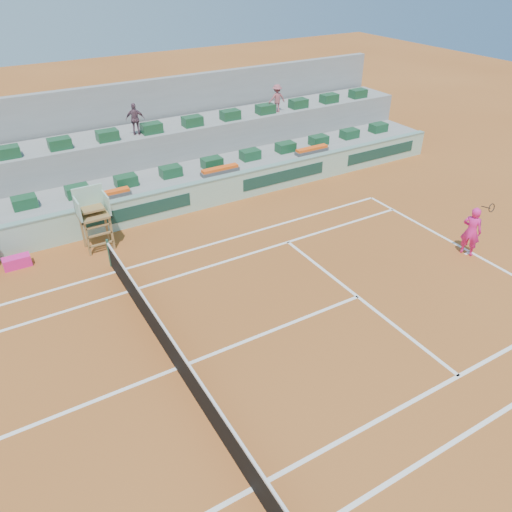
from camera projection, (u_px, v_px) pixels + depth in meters
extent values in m
plane|color=#994D1D|center=(177.00, 369.00, 13.58)|extent=(90.00, 90.00, 0.00)
cube|color=gray|center=(76.00, 201.00, 21.06)|extent=(36.00, 4.00, 1.20)
cube|color=gray|center=(64.00, 173.00, 21.86)|extent=(36.00, 2.40, 2.60)
cube|color=gray|center=(52.00, 142.00, 22.55)|extent=(36.00, 0.40, 4.40)
cube|color=#F11F85|center=(17.00, 262.00, 17.75)|extent=(0.93, 0.41, 0.41)
imported|color=#6B4755|center=(135.00, 119.00, 21.86)|extent=(0.89, 0.60, 1.40)
imported|color=#A25158|center=(277.00, 98.00, 24.90)|extent=(0.93, 0.61, 1.36)
cube|color=white|center=(470.00, 252.00, 18.71)|extent=(0.12, 10.97, 0.01)
cube|color=white|center=(115.00, 272.00, 17.58)|extent=(23.77, 0.12, 0.01)
cube|color=white|center=(253.00, 489.00, 10.58)|extent=(23.77, 0.12, 0.01)
cube|color=white|center=(128.00, 292.00, 16.58)|extent=(23.77, 0.12, 0.01)
cube|color=white|center=(358.00, 297.00, 16.34)|extent=(0.12, 8.23, 0.01)
cube|color=white|center=(177.00, 368.00, 13.58)|extent=(12.80, 0.12, 0.01)
cube|color=white|center=(468.00, 253.00, 18.64)|extent=(0.30, 0.12, 0.01)
cube|color=black|center=(175.00, 356.00, 13.33)|extent=(0.03, 11.87, 0.92)
cube|color=silver|center=(173.00, 342.00, 13.07)|extent=(0.06, 11.87, 0.07)
cylinder|color=#1E4632|center=(109.00, 253.00, 17.61)|extent=(0.10, 0.10, 1.10)
cube|color=#9FC8AF|center=(90.00, 222.00, 19.46)|extent=(36.00, 0.30, 1.20)
cube|color=gray|center=(87.00, 208.00, 19.12)|extent=(36.00, 0.34, 0.06)
cube|color=#153B31|center=(140.00, 211.00, 20.18)|extent=(4.40, 0.02, 0.56)
cube|color=#153B31|center=(284.00, 176.00, 23.20)|extent=(4.40, 0.02, 0.56)
cube|color=#153B31|center=(381.00, 153.00, 25.79)|extent=(4.40, 0.02, 0.56)
cube|color=olive|center=(88.00, 240.00, 18.17)|extent=(0.08, 0.08, 1.35)
cube|color=olive|center=(112.00, 233.00, 18.56)|extent=(0.08, 0.08, 1.35)
cube|color=olive|center=(83.00, 232.00, 18.68)|extent=(0.08, 0.08, 1.35)
cube|color=olive|center=(106.00, 226.00, 19.07)|extent=(0.08, 0.08, 1.35)
cube|color=olive|center=(94.00, 215.00, 18.24)|extent=(1.10, 0.90, 0.08)
cube|color=#9FC8AF|center=(89.00, 199.00, 18.24)|extent=(1.10, 0.08, 1.00)
cube|color=#9FC8AF|center=(78.00, 210.00, 17.82)|extent=(0.06, 0.90, 0.80)
cube|color=#9FC8AF|center=(106.00, 203.00, 18.27)|extent=(0.06, 0.90, 0.80)
cube|color=olive|center=(92.00, 208.00, 18.18)|extent=(0.80, 0.60, 0.08)
cube|color=olive|center=(101.00, 244.00, 18.53)|extent=(0.90, 0.08, 0.06)
cube|color=olive|center=(99.00, 235.00, 18.32)|extent=(0.90, 0.08, 0.06)
cube|color=olive|center=(98.00, 226.00, 18.14)|extent=(0.90, 0.08, 0.06)
cube|color=#184929|center=(25.00, 202.00, 19.11)|extent=(0.90, 0.60, 0.44)
cube|color=#184929|center=(77.00, 191.00, 19.97)|extent=(0.90, 0.60, 0.44)
cube|color=#184929|center=(126.00, 181.00, 20.83)|extent=(0.90, 0.60, 0.44)
cube|color=#184929|center=(171.00, 171.00, 21.70)|extent=(0.90, 0.60, 0.44)
cube|color=#184929|center=(212.00, 163.00, 22.56)|extent=(0.90, 0.60, 0.44)
cube|color=#184929|center=(250.00, 155.00, 23.43)|extent=(0.90, 0.60, 0.44)
cube|color=#184929|center=(286.00, 147.00, 24.29)|extent=(0.90, 0.60, 0.44)
cube|color=#184929|center=(319.00, 140.00, 25.15)|extent=(0.90, 0.60, 0.44)
cube|color=#184929|center=(349.00, 134.00, 26.02)|extent=(0.90, 0.60, 0.44)
cube|color=#184929|center=(378.00, 128.00, 26.88)|extent=(0.90, 0.60, 0.44)
cube|color=#184929|center=(8.00, 152.00, 19.75)|extent=(0.90, 0.60, 0.44)
cube|color=#184929|center=(60.00, 143.00, 20.61)|extent=(0.90, 0.60, 0.44)
cube|color=#184929|center=(107.00, 135.00, 21.48)|extent=(0.90, 0.60, 0.44)
cube|color=#184929|center=(152.00, 128.00, 22.34)|extent=(0.90, 0.60, 0.44)
cube|color=#184929|center=(192.00, 121.00, 23.20)|extent=(0.90, 0.60, 0.44)
cube|color=#184929|center=(230.00, 115.00, 24.07)|extent=(0.90, 0.60, 0.44)
cube|color=#184929|center=(265.00, 109.00, 24.93)|extent=(0.90, 0.60, 0.44)
cube|color=#184929|center=(298.00, 103.00, 25.80)|extent=(0.90, 0.60, 0.44)
cube|color=#184929|center=(329.00, 98.00, 26.66)|extent=(0.90, 0.60, 0.44)
cube|color=#184929|center=(358.00, 93.00, 27.52)|extent=(0.90, 0.60, 0.44)
cube|color=#4C4C4C|center=(109.00, 196.00, 19.89)|extent=(1.80, 0.36, 0.16)
cube|color=#FF5515|center=(108.00, 193.00, 19.82)|extent=(1.70, 0.32, 0.12)
cube|color=#4C4C4C|center=(220.00, 171.00, 22.05)|extent=(1.80, 0.36, 0.16)
cube|color=#FF5515|center=(220.00, 168.00, 21.98)|extent=(1.70, 0.32, 0.12)
cube|color=#4C4C4C|center=(312.00, 151.00, 24.21)|extent=(1.80, 0.36, 0.16)
cube|color=#FF5515|center=(312.00, 148.00, 24.14)|extent=(1.70, 0.32, 0.12)
imported|color=#F11F85|center=(471.00, 231.00, 18.13)|extent=(0.69, 0.82, 1.90)
cylinder|color=black|center=(486.00, 207.00, 17.33)|extent=(0.03, 0.35, 0.09)
torus|color=black|center=(492.00, 208.00, 17.13)|extent=(0.31, 0.08, 0.31)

